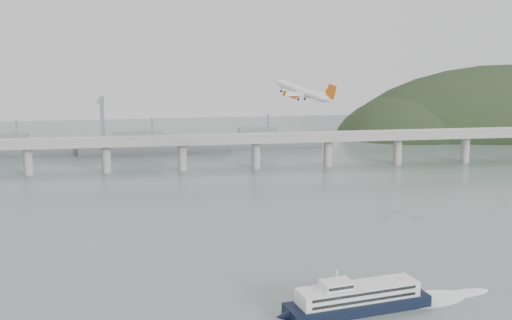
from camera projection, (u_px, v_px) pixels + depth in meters
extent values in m
plane|color=slate|center=(275.00, 277.00, 270.12)|extent=(900.00, 900.00, 0.00)
cube|color=gray|center=(227.00, 140.00, 460.10)|extent=(800.00, 22.00, 2.20)
cube|color=gray|center=(228.00, 140.00, 449.51)|extent=(800.00, 0.60, 1.80)
cube|color=gray|center=(225.00, 135.00, 469.88)|extent=(800.00, 0.60, 1.80)
cylinder|color=gray|center=(28.00, 161.00, 444.85)|extent=(6.00, 6.00, 21.00)
cylinder|color=gray|center=(106.00, 159.00, 451.54)|extent=(6.00, 6.00, 21.00)
cylinder|color=gray|center=(182.00, 157.00, 458.22)|extent=(6.00, 6.00, 21.00)
cylinder|color=gray|center=(256.00, 155.00, 464.90)|extent=(6.00, 6.00, 21.00)
cylinder|color=gray|center=(328.00, 153.00, 471.58)|extent=(6.00, 6.00, 21.00)
cylinder|color=gray|center=(397.00, 151.00, 478.26)|extent=(6.00, 6.00, 21.00)
cylinder|color=gray|center=(465.00, 149.00, 484.95)|extent=(6.00, 6.00, 21.00)
ellipsoid|color=black|center=(505.00, 150.00, 630.00)|extent=(320.00, 150.00, 156.00)
ellipsoid|color=black|center=(410.00, 148.00, 606.38)|extent=(140.00, 110.00, 96.00)
cube|color=slate|center=(18.00, 150.00, 511.20)|extent=(95.67, 20.15, 8.00)
cube|color=slate|center=(4.00, 140.00, 508.32)|extent=(33.90, 15.02, 8.00)
cylinder|color=slate|center=(17.00, 129.00, 507.97)|extent=(1.60, 1.60, 14.00)
cube|color=slate|center=(153.00, 148.00, 519.72)|extent=(110.55, 21.43, 8.00)
cube|color=slate|center=(138.00, 138.00, 516.63)|extent=(39.01, 16.73, 8.00)
cylinder|color=slate|center=(153.00, 127.00, 516.48)|extent=(1.60, 1.60, 14.00)
cube|color=slate|center=(268.00, 143.00, 541.45)|extent=(85.00, 13.60, 8.00)
cube|color=slate|center=(257.00, 133.00, 538.69)|extent=(29.75, 11.90, 8.00)
cylinder|color=slate|center=(268.00, 123.00, 538.21)|extent=(1.60, 1.60, 14.00)
cube|color=slate|center=(102.00, 121.00, 545.09)|extent=(3.00, 3.00, 40.00)
cube|color=slate|center=(100.00, 100.00, 531.75)|extent=(3.00, 28.00, 3.00)
cube|color=black|center=(357.00, 305.00, 238.70)|extent=(53.64, 23.02, 4.17)
cone|color=black|center=(283.00, 316.00, 229.38)|extent=(5.97, 5.16, 4.17)
cube|color=silver|center=(358.00, 292.00, 237.75)|extent=(45.04, 19.26, 5.22)
cube|color=black|center=(365.00, 294.00, 232.62)|extent=(38.84, 8.35, 1.04)
cube|color=black|center=(365.00, 301.00, 233.13)|extent=(38.84, 8.35, 1.04)
cube|color=black|center=(351.00, 283.00, 242.34)|extent=(38.84, 8.35, 1.04)
cube|color=black|center=(351.00, 290.00, 242.84)|extent=(38.84, 8.35, 1.04)
cube|color=silver|center=(337.00, 285.00, 234.19)|extent=(11.72, 9.30, 2.71)
cube|color=black|center=(341.00, 288.00, 230.77)|extent=(9.22, 2.06, 1.04)
cylinder|color=silver|center=(337.00, 275.00, 233.51)|extent=(0.62, 0.62, 4.17)
ellipsoid|color=white|center=(429.00, 299.00, 248.79)|extent=(32.51, 20.91, 0.21)
ellipsoid|color=white|center=(463.00, 294.00, 253.63)|extent=(23.61, 12.01, 0.21)
cylinder|color=white|center=(302.00, 91.00, 366.36)|extent=(22.49, 27.43, 10.96)
cone|color=white|center=(277.00, 81.00, 376.90)|extent=(6.45, 6.62, 4.98)
cone|color=white|center=(329.00, 100.00, 355.32)|extent=(7.30, 7.42, 5.23)
cube|color=white|center=(303.00, 93.00, 366.04)|extent=(32.24, 29.39, 3.58)
cube|color=white|center=(328.00, 98.00, 355.74)|extent=(12.43, 11.58, 1.76)
cube|color=#C9530D|center=(331.00, 92.00, 353.96)|extent=(4.85, 4.97, 8.25)
cylinder|color=#C9530D|center=(307.00, 95.00, 372.14)|extent=(5.22, 5.66, 3.59)
cylinder|color=black|center=(303.00, 94.00, 373.52)|extent=(2.58, 2.23, 2.61)
cube|color=white|center=(307.00, 93.00, 371.80)|extent=(2.24, 2.44, 1.95)
cylinder|color=#C9530D|center=(293.00, 96.00, 362.87)|extent=(5.22, 5.66, 3.59)
cylinder|color=black|center=(289.00, 94.00, 364.25)|extent=(2.58, 2.23, 2.61)
cube|color=white|center=(293.00, 94.00, 362.53)|extent=(2.24, 2.44, 1.95)
cylinder|color=black|center=(305.00, 97.00, 368.84)|extent=(1.06, 0.93, 2.73)
cylinder|color=black|center=(305.00, 99.00, 369.22)|extent=(1.35, 1.37, 1.50)
cylinder|color=black|center=(299.00, 97.00, 364.46)|extent=(1.06, 0.93, 2.73)
cylinder|color=black|center=(298.00, 99.00, 364.83)|extent=(1.35, 1.37, 1.50)
cylinder|color=black|center=(281.00, 89.00, 375.22)|extent=(1.06, 0.93, 2.73)
cylinder|color=black|center=(281.00, 91.00, 375.59)|extent=(1.35, 1.37, 1.50)
cube|color=#C9530D|center=(327.00, 91.00, 378.64)|extent=(1.81, 1.84, 3.03)
cube|color=#C9530D|center=(284.00, 93.00, 349.99)|extent=(1.81, 1.84, 3.03)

